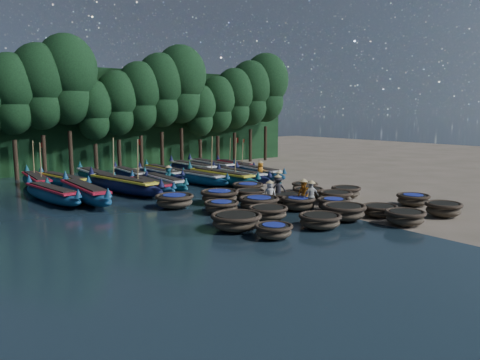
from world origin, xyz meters
TOP-DOWN VIEW (x-y plane):
  - ground at (0.00, 0.00)m, footprint 120.00×120.00m
  - foliage_wall at (0.00, 23.50)m, footprint 40.00×3.00m
  - coracle_3 at (0.84, -9.29)m, footprint 2.16×2.16m
  - coracle_4 at (4.28, -9.41)m, footprint 2.34×2.34m
  - coracle_5 at (-6.16, -7.12)m, footprint 2.13×2.13m
  - coracle_6 at (-3.08, -7.09)m, footprint 2.38×2.38m
  - coracle_7 at (-0.76, -6.63)m, footprint 2.85×2.85m
  - coracle_8 at (1.46, -7.29)m, footprint 2.19×2.19m
  - coracle_9 at (5.67, -6.65)m, footprint 2.28×2.28m
  - coracle_10 at (-6.65, -4.90)m, footprint 2.79×2.79m
  - coracle_11 at (-3.94, -4.11)m, footprint 2.39×2.39m
  - coracle_12 at (-0.91, -3.31)m, footprint 2.31×2.31m
  - coracle_13 at (0.50, -4.79)m, footprint 1.94×1.94m
  - coracle_14 at (2.35, -3.34)m, footprint 2.53×2.53m
  - coracle_15 at (-5.00, -1.25)m, footprint 2.34×2.34m
  - coracle_16 at (-2.79, -1.95)m, footprint 2.85×2.85m
  - coracle_17 at (-0.09, -1.35)m, footprint 2.37×2.37m
  - coracle_18 at (2.05, -1.19)m, footprint 2.16×2.16m
  - coracle_19 at (4.49, -2.34)m, footprint 2.00×2.00m
  - coracle_20 at (-6.41, 1.70)m, footprint 2.53×2.53m
  - coracle_21 at (-3.49, 1.13)m, footprint 2.63×2.63m
  - coracle_22 at (-1.24, 0.86)m, footprint 1.93×1.93m
  - coracle_23 at (-0.03, 2.65)m, footprint 2.26×2.26m
  - coracle_24 at (4.01, 1.07)m, footprint 2.08×2.08m
  - long_boat_0 at (-11.82, 8.00)m, footprint 2.34×8.14m
  - long_boat_1 at (-10.05, 6.98)m, footprint 1.80×9.09m
  - long_boat_2 at (-6.81, 8.36)m, footprint 3.14×9.09m
  - long_boat_3 at (-4.99, 7.63)m, footprint 1.47×7.34m
  - long_boat_4 at (-3.49, 8.56)m, footprint 1.70×7.60m
  - long_boat_5 at (-0.32, 8.93)m, footprint 2.16×7.77m
  - long_boat_6 at (1.02, 7.46)m, footprint 2.25×8.96m
  - long_boat_7 at (3.17, 7.88)m, footprint 1.42×8.09m
  - long_boat_8 at (5.59, 8.48)m, footprint 2.23×8.17m
  - long_boat_9 at (-11.22, 14.30)m, footprint 1.97×8.40m
  - long_boat_10 at (-9.51, 13.34)m, footprint 2.67×8.10m
  - long_boat_11 at (-6.76, 13.93)m, footprint 1.70×8.63m
  - long_boat_12 at (-3.72, 14.23)m, footprint 1.67×7.53m
  - long_boat_13 at (-1.57, 12.91)m, footprint 1.74×7.39m
  - long_boat_14 at (-0.47, 14.28)m, footprint 1.36×7.46m
  - long_boat_15 at (2.52, 14.15)m, footprint 1.61×8.70m
  - long_boat_16 at (4.81, 14.53)m, footprint 1.63×8.75m
  - long_boat_17 at (7.19, 13.99)m, footprint 2.17×7.47m
  - fisherman_0 at (-1.38, -1.28)m, footprint 0.87×0.85m
  - fisherman_1 at (1.06, 0.60)m, footprint 0.65×0.75m
  - fisherman_2 at (-0.39, -3.20)m, footprint 0.78×0.93m
  - fisherman_3 at (-0.23, -0.75)m, footprint 1.28×1.09m
  - fisherman_4 at (-0.32, -3.78)m, footprint 1.06×0.64m
  - fisherman_5 at (-2.62, 9.40)m, footprint 1.48×1.01m
  - fisherman_6 at (4.59, 6.85)m, footprint 0.98×0.91m
  - tree_2 at (-11.40, 20.00)m, footprint 4.51×4.51m
  - tree_3 at (-9.10, 20.00)m, footprint 4.92×4.92m
  - tree_4 at (-6.80, 20.00)m, footprint 5.34×5.34m
  - tree_5 at (-4.50, 20.00)m, footprint 3.68×3.68m
  - tree_6 at (-2.20, 20.00)m, footprint 4.09×4.09m
  - tree_7 at (0.10, 20.00)m, footprint 4.51×4.51m
  - tree_8 at (2.40, 20.00)m, footprint 4.92×4.92m
  - tree_9 at (4.70, 20.00)m, footprint 5.34×5.34m
  - tree_10 at (7.00, 20.00)m, footprint 3.68×3.68m
  - tree_11 at (9.30, 20.00)m, footprint 4.09×4.09m
  - tree_12 at (11.60, 20.00)m, footprint 4.51×4.51m
  - tree_13 at (13.90, 20.00)m, footprint 4.92×4.92m
  - tree_14 at (16.20, 20.00)m, footprint 5.34×5.34m

SIDE VIEW (x-z plane):
  - ground at x=0.00m, z-range 0.00..0.00m
  - coracle_24 at x=4.01m, z-range 0.05..0.70m
  - coracle_8 at x=1.46m, z-range 0.05..0.70m
  - coracle_17 at x=-0.09m, z-range 0.05..0.71m
  - coracle_5 at x=-6.16m, z-range 0.05..0.71m
  - coracle_15 at x=-5.00m, z-range 0.05..0.75m
  - coracle_22 at x=-1.24m, z-range 0.05..0.76m
  - coracle_6 at x=-3.08m, z-range 0.05..0.77m
  - coracle_11 at x=-3.94m, z-range 0.05..0.78m
  - coracle_9 at x=5.67m, z-range 0.06..0.77m
  - coracle_19 at x=4.49m, z-range 0.06..0.82m
  - coracle_3 at x=0.84m, z-range 0.06..0.82m
  - coracle_18 at x=2.05m, z-range 0.06..0.83m
  - coracle_13 at x=0.50m, z-range 0.06..0.83m
  - coracle_12 at x=-0.91m, z-range 0.06..0.84m
  - coracle_14 at x=2.35m, z-range 0.06..0.86m
  - coracle_4 at x=4.28m, z-range 0.06..0.86m
  - coracle_23 at x=-0.03m, z-range 0.06..0.86m
  - coracle_16 at x=-2.79m, z-range 0.06..0.86m
  - coracle_20 at x=-6.41m, z-range 0.06..0.88m
  - coracle_10 at x=-6.65m, z-range 0.06..0.89m
  - coracle_7 at x=-0.76m, z-range 0.06..0.91m
  - coracle_21 at x=-3.49m, z-range 0.07..0.91m
  - long_boat_3 at x=-4.99m, z-range -0.15..1.14m
  - long_boat_13 at x=-1.57m, z-range -0.16..1.15m
  - long_boat_14 at x=-0.47m, z-range -0.16..1.16m
  - long_boat_12 at x=-3.72m, z-range -0.16..1.17m
  - long_boat_17 at x=7.19m, z-range -1.09..2.10m
  - long_boat_4 at x=-3.49m, z-range -0.16..1.18m
  - long_boat_5 at x=-0.32m, z-range -0.16..1.21m
  - long_boat_7 at x=3.17m, z-range -0.17..1.25m
  - long_boat_0 at x=-11.82m, z-range -0.17..1.27m
  - long_boat_10 at x=-9.51m, z-range -0.17..1.27m
  - long_boat_8 at x=5.59m, z-range -0.17..1.27m
  - long_boat_9 at x=-11.22m, z-range -1.22..2.35m
  - long_boat_11 at x=-6.76m, z-range -0.18..1.34m
  - long_boat_15 at x=2.52m, z-range -0.18..1.35m
  - long_boat_16 at x=4.81m, z-range -0.18..1.36m
  - long_boat_6 at x=1.02m, z-range -1.30..2.51m
  - long_boat_1 at x=-10.05m, z-range -0.19..1.41m
  - long_boat_2 at x=-6.81m, z-range -1.34..2.58m
  - fisherman_5 at x=-2.62m, z-range -0.06..1.68m
  - fisherman_0 at x=-1.38m, z-range -0.03..1.68m
  - fisherman_6 at x=4.59m, z-range -0.04..1.84m
  - fisherman_3 at x=-0.23m, z-range -0.06..1.86m
  - fisherman_4 at x=-0.32m, z-range -0.04..1.85m
  - fisherman_2 at x=-0.39m, z-range -0.05..1.88m
  - fisherman_1 at x=1.06m, z-range -0.01..1.93m
  - foliage_wall at x=0.00m, z-range 0.00..10.00m
  - tree_5 at x=-4.50m, z-range 1.63..10.31m
  - tree_10 at x=7.00m, z-range 1.63..10.31m
  - tree_6 at x=-2.20m, z-range 1.82..11.47m
  - tree_11 at x=9.30m, z-range 1.82..11.47m
  - tree_2 at x=-11.40m, z-range 2.01..12.64m
  - tree_7 at x=0.10m, z-range 2.01..12.64m
  - tree_12 at x=11.60m, z-range 2.01..12.64m
  - tree_3 at x=-9.10m, z-range 2.19..13.80m
  - tree_8 at x=2.40m, z-range 2.19..13.80m
  - tree_13 at x=13.90m, z-range 2.19..13.80m
  - tree_4 at x=-6.80m, z-range 2.38..14.96m
  - tree_9 at x=4.70m, z-range 2.38..14.96m
  - tree_14 at x=16.20m, z-range 2.38..14.96m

